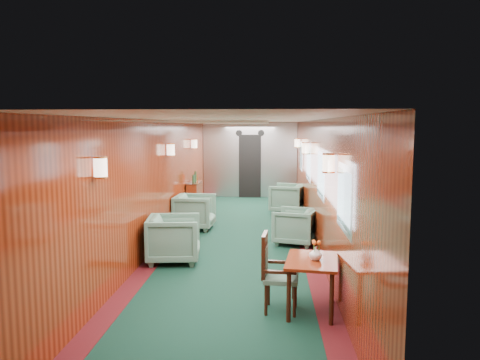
{
  "coord_description": "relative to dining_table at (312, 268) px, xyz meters",
  "views": [
    {
      "loc": [
        0.61,
        -8.94,
        2.3
      ],
      "look_at": [
        0.0,
        0.82,
        1.15
      ],
      "focal_mm": 35.0,
      "sensor_mm": 36.0,
      "label": 1
    }
  ],
  "objects": [
    {
      "name": "windows_right",
      "position": [
        0.34,
        3.56,
        0.9
      ],
      "size": [
        0.02,
        8.6,
        0.8
      ],
      "color": "#BBBEC2",
      "rests_on": "ground"
    },
    {
      "name": "side_chair",
      "position": [
        -0.47,
        -0.01,
        -0.02
      ],
      "size": [
        0.47,
        0.49,
        0.98
      ],
      "rotation": [
        0.0,
        0.0,
        -0.09
      ],
      "color": "#1E463B",
      "rests_on": "ground"
    },
    {
      "name": "armchair_left_far",
      "position": [
        -2.18,
        4.5,
        -0.17
      ],
      "size": [
        0.9,
        0.88,
        0.77
      ],
      "primitive_type": "imported",
      "rotation": [
        0.0,
        0.0,
        1.51
      ],
      "color": "#1E463B",
      "rests_on": "ground"
    },
    {
      "name": "wall_sconces",
      "position": [
        -1.15,
        3.87,
        1.24
      ],
      "size": [
        2.97,
        7.97,
        0.25
      ],
      "color": "#FFE2C6",
      "rests_on": "ground"
    },
    {
      "name": "armchair_right_near",
      "position": [
        -0.03,
        3.3,
        -0.2
      ],
      "size": [
        0.95,
        0.93,
        0.7
      ],
      "primitive_type": "imported",
      "rotation": [
        0.0,
        0.0,
        -1.86
      ],
      "color": "#1E463B",
      "rests_on": "ground"
    },
    {
      "name": "flower_vase",
      "position": [
        0.04,
        -0.03,
        0.19
      ],
      "size": [
        0.18,
        0.18,
        0.17
      ],
      "primitive_type": "imported",
      "rotation": [
        0.0,
        0.0,
        -0.17
      ],
      "color": "beige",
      "rests_on": "dining_table"
    },
    {
      "name": "bulkhead",
      "position": [
        -1.15,
        9.22,
        0.63
      ],
      "size": [
        2.98,
        0.17,
        2.39
      ],
      "color": "#ACAEB3",
      "rests_on": "ground"
    },
    {
      "name": "armchair_right_far",
      "position": [
        -0.05,
        6.57,
        -0.17
      ],
      "size": [
        1.05,
        1.03,
        0.77
      ],
      "primitive_type": "imported",
      "rotation": [
        0.0,
        0.0,
        -1.87
      ],
      "color": "#1E463B",
      "rests_on": "ground"
    },
    {
      "name": "credenza",
      "position": [
        -2.49,
        6.35,
        -0.13
      ],
      "size": [
        0.29,
        0.92,
        1.1
      ],
      "color": "maroon",
      "rests_on": "ground"
    },
    {
      "name": "room",
      "position": [
        -1.15,
        3.31,
        1.08
      ],
      "size": [
        12.0,
        12.1,
        2.4
      ],
      "color": "black",
      "rests_on": "ground"
    },
    {
      "name": "armchair_left_near",
      "position": [
        -2.13,
        1.99,
        -0.16
      ],
      "size": [
        0.96,
        0.94,
        0.79
      ],
      "primitive_type": "imported",
      "rotation": [
        0.0,
        0.0,
        1.68
      ],
      "color": "#1E463B",
      "rests_on": "ground"
    },
    {
      "name": "dining_table",
      "position": [
        0.0,
        0.0,
        0.0
      ],
      "size": [
        0.73,
        0.95,
        0.66
      ],
      "rotation": [
        0.0,
        0.0,
        -0.13
      ],
      "color": "maroon",
      "rests_on": "ground"
    }
  ]
}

